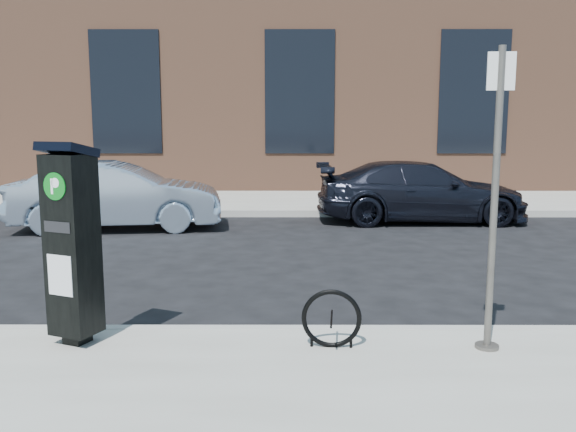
{
  "coord_description": "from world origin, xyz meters",
  "views": [
    {
      "loc": [
        -0.29,
        -5.83,
        2.18
      ],
      "look_at": [
        -0.31,
        0.5,
        1.19
      ],
      "focal_mm": 38.0,
      "sensor_mm": 36.0,
      "label": 1
    }
  ],
  "objects_px": {
    "sign_pole": "(494,203)",
    "car_dark": "(421,192)",
    "bike_rack": "(331,319)",
    "car_silver": "(117,196)",
    "parking_kiosk": "(72,242)"
  },
  "relations": [
    {
      "from": "sign_pole",
      "to": "car_dark",
      "type": "bearing_deg",
      "value": 86.94
    },
    {
      "from": "bike_rack",
      "to": "car_silver",
      "type": "height_order",
      "value": "car_silver"
    },
    {
      "from": "car_silver",
      "to": "bike_rack",
      "type": "bearing_deg",
      "value": -157.98
    },
    {
      "from": "sign_pole",
      "to": "bike_rack",
      "type": "xyz_separation_m",
      "value": [
        -1.41,
        0.02,
        -1.05
      ]
    },
    {
      "from": "bike_rack",
      "to": "car_silver",
      "type": "bearing_deg",
      "value": 124.0
    },
    {
      "from": "car_dark",
      "to": "bike_rack",
      "type": "bearing_deg",
      "value": 161.8
    },
    {
      "from": "car_dark",
      "to": "parking_kiosk",
      "type": "bearing_deg",
      "value": 147.53
    },
    {
      "from": "bike_rack",
      "to": "car_silver",
      "type": "relative_size",
      "value": 0.13
    },
    {
      "from": "parking_kiosk",
      "to": "sign_pole",
      "type": "bearing_deg",
      "value": 21.37
    },
    {
      "from": "parking_kiosk",
      "to": "car_dark",
      "type": "height_order",
      "value": "parking_kiosk"
    },
    {
      "from": "parking_kiosk",
      "to": "car_dark",
      "type": "relative_size",
      "value": 0.41
    },
    {
      "from": "car_silver",
      "to": "car_dark",
      "type": "bearing_deg",
      "value": -88.13
    },
    {
      "from": "car_dark",
      "to": "car_silver",
      "type": "bearing_deg",
      "value": 98.16
    },
    {
      "from": "sign_pole",
      "to": "car_silver",
      "type": "bearing_deg",
      "value": 131.83
    },
    {
      "from": "sign_pole",
      "to": "car_silver",
      "type": "distance_m",
      "value": 8.77
    }
  ]
}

